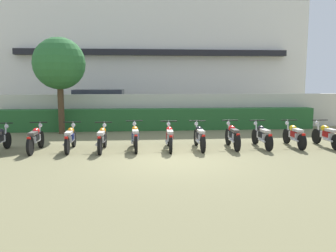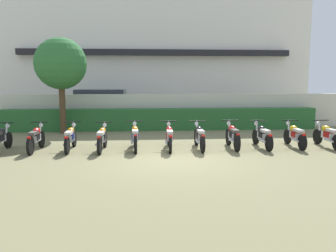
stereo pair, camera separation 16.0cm
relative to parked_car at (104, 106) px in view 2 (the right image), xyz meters
name	(u,v)px [view 2 (the right image)]	position (x,y,z in m)	size (l,w,h in m)	color
ground	(173,160)	(3.07, -9.39, -0.94)	(60.00, 60.00, 0.00)	olive
building	(154,59)	(3.07, 5.34, 2.95)	(20.03, 6.50, 7.76)	white
compound_wall	(160,111)	(3.07, -2.35, -0.08)	(19.03, 0.30, 1.71)	beige
hedge_row	(161,119)	(3.07, -3.05, -0.42)	(15.23, 0.70, 1.03)	#28602D
parked_car	(104,106)	(0.00, 0.00, 0.00)	(4.57, 2.22, 1.89)	#9EA3A8
tree_near_inspector	(61,64)	(-1.43, -3.84, 2.18)	(2.30, 2.30, 4.29)	#4C3823
motorcycle_in_row_0	(0,139)	(-2.64, -7.79, -0.49)	(0.60, 1.84, 0.95)	black
motorcycle_in_row_1	(36,138)	(-1.47, -7.76, -0.49)	(0.60, 1.90, 0.96)	black
motorcycle_in_row_2	(70,138)	(-0.32, -7.73, -0.49)	(0.60, 1.91, 0.95)	black
motorcycle_in_row_3	(102,138)	(0.78, -7.90, -0.49)	(0.60, 1.85, 0.96)	black
motorcycle_in_row_4	(135,137)	(1.90, -7.77, -0.48)	(0.60, 1.93, 0.98)	black
motorcycle_in_row_5	(169,137)	(3.10, -7.82, -0.49)	(0.60, 1.94, 0.96)	black
motorcycle_in_row_6	(199,136)	(4.15, -7.84, -0.49)	(0.60, 1.93, 0.96)	black
motorcycle_in_row_7	(233,136)	(5.35, -7.82, -0.48)	(0.60, 1.83, 0.97)	black
motorcycle_in_row_8	(262,136)	(6.44, -7.78, -0.50)	(0.60, 1.89, 0.94)	black
motorcycle_in_row_9	(295,135)	(7.66, -7.75, -0.50)	(0.60, 1.85, 0.94)	black
motorcycle_in_row_10	(327,135)	(8.82, -7.88, -0.50)	(0.60, 1.88, 0.94)	black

